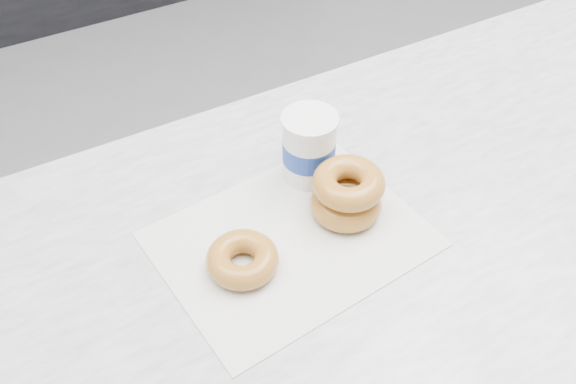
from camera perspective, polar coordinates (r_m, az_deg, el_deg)
name	(u,v)px	position (r m, az deg, el deg)	size (l,w,h in m)	color
ground	(278,289)	(1.93, -0.91, -8.58)	(5.00, 5.00, 0.00)	gray
counter	(426,369)	(1.29, 12.17, -15.12)	(3.06, 0.76, 0.90)	#333335
wax_paper	(291,239)	(0.85, 0.28, -4.21)	(0.34, 0.26, 0.00)	silver
donut_single	(242,259)	(0.81, -4.07, -5.98)	(0.09, 0.09, 0.03)	#B78F32
donut_stack	(347,193)	(0.87, 5.28, -0.12)	(0.13, 0.13, 0.07)	#B78F32
coffee_cup	(309,147)	(0.91, 1.88, 4.03)	(0.09, 0.09, 0.11)	white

